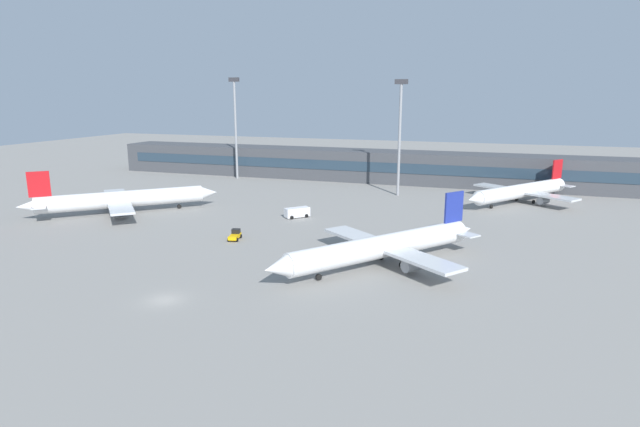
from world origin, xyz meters
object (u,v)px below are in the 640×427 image
Objects in this scene: airplane_far at (521,191)px; baggage_tug_yellow at (235,235)px; airplane_mid at (124,199)px; floodlight_tower_east at (400,130)px; floodlight_tower_west at (235,122)px; airplane_near at (381,247)px; service_van_white at (297,212)px.

baggage_tug_yellow is at bearing -133.96° from airplane_far.
floodlight_tower_east is (52.10, 39.92, 13.39)m from airplane_mid.
floodlight_tower_west reaches higher than airplane_mid.
airplane_near is 1.14× the size of floodlight_tower_east.
airplane_far is 54.38m from service_van_white.
service_van_white is at bearing 77.84° from baggage_tug_yellow.
floodlight_tower_east is (15.26, 31.49, 15.35)m from service_van_white.
baggage_tug_yellow is 19.90m from service_van_white.
service_van_white is at bearing -49.57° from floodlight_tower_west.
airplane_far is 83.29m from floodlight_tower_west.
airplane_near is 1.10× the size of floodlight_tower_west.
floodlight_tower_east is (-8.23, 57.00, 13.50)m from airplane_near.
service_van_white is 58.69m from floodlight_tower_west.
airplane_near reaches higher than service_van_white.
floodlight_tower_west is at bearing 131.27° from airplane_near.
airplane_near is 59.16m from floodlight_tower_east.
airplane_near is 1.04× the size of airplane_mid.
floodlight_tower_west is (-32.43, 62.44, 16.32)m from baggage_tug_yellow.
floodlight_tower_west is at bearing 117.44° from baggage_tug_yellow.
baggage_tug_yellow is at bearing -102.16° from service_van_white.
baggage_tug_yellow is 0.74× the size of service_van_white.
airplane_far is 8.34× the size of baggage_tug_yellow.
airplane_mid reaches higher than baggage_tug_yellow.
airplane_far is 70.28m from baggage_tug_yellow.
airplane_near is at bearing -15.81° from airplane_mid.
airplane_near is 92.21m from floodlight_tower_west.
airplane_near is 1.03× the size of airplane_far.
airplane_far reaches higher than service_van_white.
airplane_mid is at bearing -167.12° from service_van_white.
floodlight_tower_east is (19.45, 50.95, 15.67)m from baggage_tug_yellow.
airplane_mid is 34.54m from baggage_tug_yellow.
baggage_tug_yellow is (32.65, -11.03, -2.27)m from airplane_mid.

